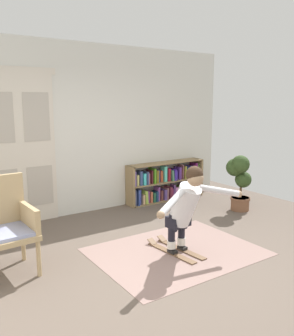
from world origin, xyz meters
TOP-DOWN VIEW (x-y plane):
  - ground_plane at (0.00, 0.00)m, footprint 7.20×7.20m
  - back_wall at (0.00, 2.60)m, footprint 6.00×0.10m
  - double_door at (-1.08, 2.54)m, footprint 1.22×0.05m
  - rug at (0.25, 0.30)m, footprint 2.08×1.60m
  - bookshelf at (1.64, 2.39)m, footprint 1.69×0.30m
  - wicker_chair at (-1.72, 0.97)m, footprint 0.63×0.63m
  - potted_plant at (2.31, 1.11)m, footprint 0.43×0.42m
  - skis_pair at (0.25, 0.33)m, footprint 0.35×0.87m
  - person_skier at (0.27, 0.14)m, footprint 1.44×0.67m

SIDE VIEW (x-z plane):
  - ground_plane at x=0.00m, z-range 0.00..0.00m
  - rug at x=0.25m, z-range 0.00..0.01m
  - skis_pair at x=0.25m, z-range -0.01..0.06m
  - bookshelf at x=1.64m, z-range -0.04..0.72m
  - wicker_chair at x=-1.72m, z-range 0.03..1.13m
  - potted_plant at x=2.31m, z-range 0.09..1.09m
  - person_skier at x=0.27m, z-range 0.14..1.24m
  - double_door at x=-1.08m, z-range 0.01..2.46m
  - back_wall at x=0.00m, z-range 0.00..2.90m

